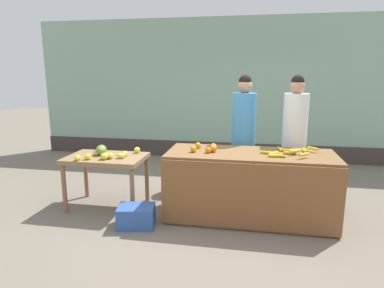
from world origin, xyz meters
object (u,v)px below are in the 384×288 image
at_px(produce_crate, 136,216).
at_px(produce_sack, 173,179).
at_px(vendor_woman_blue_shirt, 243,138).
at_px(vendor_woman_white_shirt, 294,140).

distance_m(produce_crate, produce_sack, 1.21).
xyz_separation_m(vendor_woman_blue_shirt, vendor_woman_white_shirt, (0.71, 0.02, -0.00)).
relative_size(produce_crate, produce_sack, 0.91).
relative_size(vendor_woman_blue_shirt, produce_sack, 3.77).
bearing_deg(vendor_woman_blue_shirt, produce_crate, -136.39).
height_order(vendor_woman_blue_shirt, produce_sack, vendor_woman_blue_shirt).
distance_m(vendor_woman_blue_shirt, produce_crate, 1.89).
relative_size(vendor_woman_white_shirt, produce_crate, 4.16).
bearing_deg(vendor_woman_blue_shirt, produce_sack, 179.39).
height_order(vendor_woman_white_shirt, produce_crate, vendor_woman_white_shirt).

